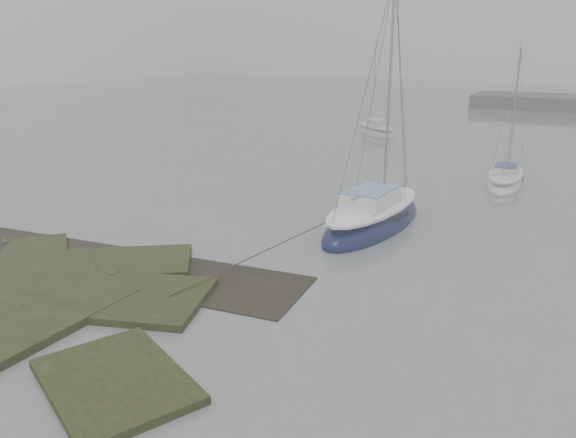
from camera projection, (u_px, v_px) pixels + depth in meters
The scene contains 5 objects.
ground at pixel (445, 150), 37.37m from camera, with size 160.00×160.00×0.00m, color slate.
sailboat_main at pixel (373, 219), 21.44m from camera, with size 2.87×7.19×9.92m.
sailboat_white at pixel (505, 181), 27.77m from camera, with size 1.88×5.09×7.09m.
sailboat_far_a at pixel (376, 131), 43.95m from camera, with size 5.09×5.22×7.75m.
sailboat_far_c at pixel (520, 103), 65.16m from camera, with size 5.97×3.81×8.02m.
Camera 1 is at (8.33, -7.60, 6.64)m, focal length 35.00 mm.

